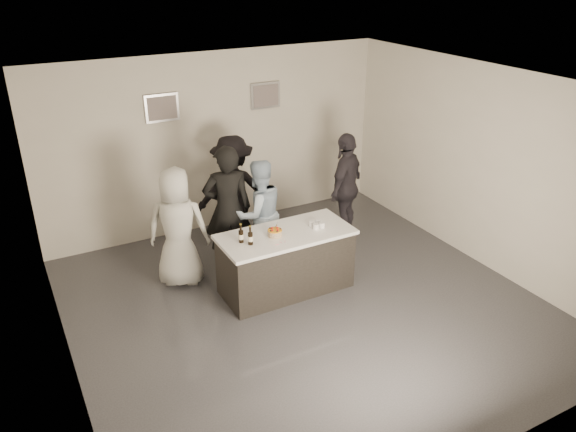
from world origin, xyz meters
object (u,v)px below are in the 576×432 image
(person_main_black, at_px, (228,209))
(person_guest_right, at_px, (346,186))
(person_guest_back, at_px, (233,191))
(person_main_blue, at_px, (259,214))
(beer_bottle_b, at_px, (250,236))
(cake, at_px, (275,233))
(bar_counter, at_px, (286,261))
(beer_bottle_a, at_px, (241,233))
(person_guest_left, at_px, (178,228))

(person_main_black, xyz_separation_m, person_guest_right, (2.14, 0.08, -0.07))
(person_guest_back, bearing_deg, person_main_black, 72.32)
(person_main_black, bearing_deg, person_main_blue, -175.51)
(beer_bottle_b, bearing_deg, cake, 9.63)
(person_main_black, distance_m, person_guest_right, 2.14)
(bar_counter, height_order, beer_bottle_a, beer_bottle_a)
(bar_counter, height_order, cake, cake)
(cake, height_order, beer_bottle_a, beer_bottle_a)
(beer_bottle_a, bearing_deg, person_guest_right, 23.10)
(cake, bearing_deg, beer_bottle_a, 174.65)
(person_guest_left, height_order, person_guest_right, person_guest_right)
(cake, distance_m, person_guest_right, 2.12)
(bar_counter, height_order, person_guest_right, person_guest_right)
(cake, height_order, person_guest_right, person_guest_right)
(beer_bottle_a, xyz_separation_m, person_guest_back, (0.60, 1.66, -0.11))
(bar_counter, xyz_separation_m, beer_bottle_b, (-0.57, -0.08, 0.58))
(person_guest_right, bearing_deg, beer_bottle_a, -11.24)
(person_guest_right, xyz_separation_m, person_guest_back, (-1.73, 0.67, 0.01))
(beer_bottle_b, bearing_deg, person_main_black, 83.99)
(person_main_blue, bearing_deg, cake, 74.97)
(bar_counter, bearing_deg, beer_bottle_a, 176.81)
(bar_counter, bearing_deg, person_main_blue, 90.03)
(bar_counter, xyz_separation_m, person_guest_right, (1.68, 1.03, 0.46))
(beer_bottle_a, relative_size, person_main_black, 0.13)
(beer_bottle_a, height_order, person_main_black, person_main_black)
(bar_counter, distance_m, person_main_blue, 0.94)
(cake, xyz_separation_m, beer_bottle_b, (-0.40, -0.07, 0.09))
(person_guest_left, height_order, person_guest_back, person_guest_back)
(cake, relative_size, person_guest_back, 0.11)
(bar_counter, distance_m, person_guest_back, 1.76)
(beer_bottle_b, height_order, person_main_black, person_main_black)
(cake, bearing_deg, person_guest_left, 139.46)
(bar_counter, distance_m, cake, 0.52)
(cake, relative_size, person_guest_left, 0.11)
(person_guest_right, height_order, person_guest_back, person_guest_back)
(person_guest_left, relative_size, person_guest_back, 0.96)
(cake, xyz_separation_m, person_guest_right, (1.85, 1.04, -0.03))
(beer_bottle_b, xyz_separation_m, person_main_black, (0.11, 1.02, -0.05))
(person_main_blue, bearing_deg, person_main_black, -15.20)
(person_guest_left, relative_size, person_guest_right, 0.97)
(bar_counter, distance_m, person_guest_right, 2.02)
(person_main_black, relative_size, person_guest_back, 1.07)
(person_main_black, bearing_deg, beer_bottle_a, 94.01)
(person_main_black, bearing_deg, bar_counter, 131.82)
(bar_counter, relative_size, person_main_blue, 1.10)
(beer_bottle_a, xyz_separation_m, person_main_blue, (0.65, 0.82, -0.19))
(person_main_black, bearing_deg, person_guest_back, -102.69)
(person_main_blue, distance_m, person_guest_back, 0.85)
(beer_bottle_a, height_order, beer_bottle_b, same)
(beer_bottle_b, bearing_deg, person_main_blue, 58.61)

